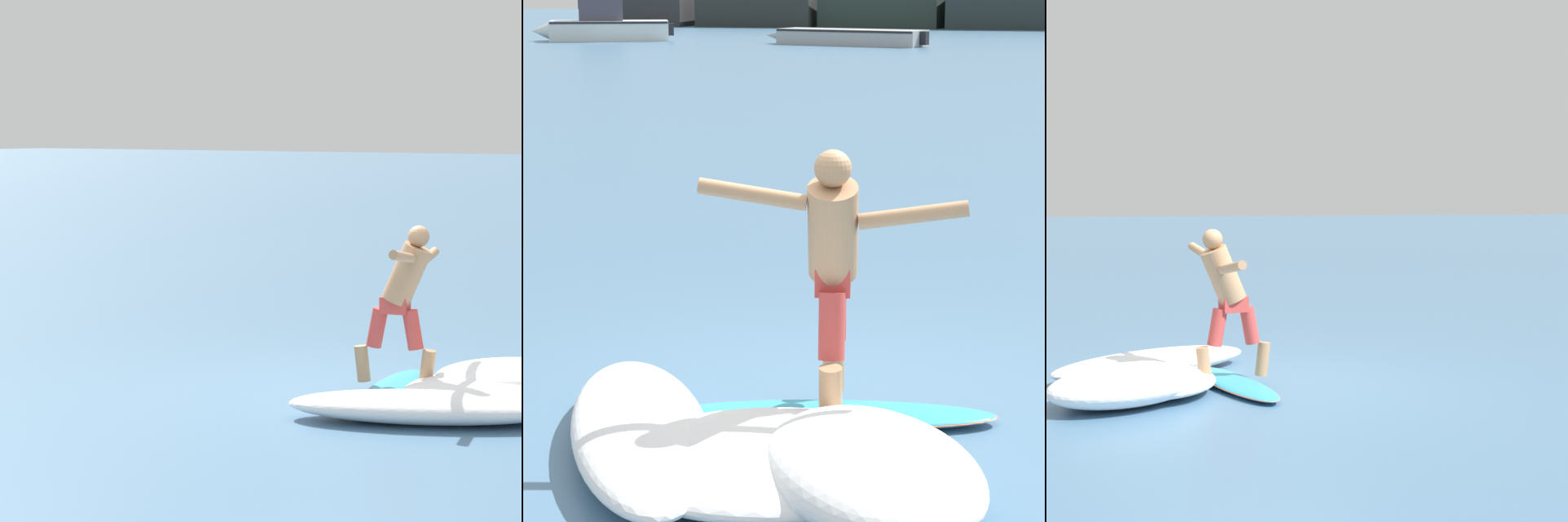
% 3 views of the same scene
% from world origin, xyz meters
% --- Properties ---
extents(ground_plane, '(200.00, 200.00, 0.00)m').
position_xyz_m(ground_plane, '(0.00, 0.00, 0.00)').
color(ground_plane, teal).
extents(surfboard, '(2.11, 0.91, 0.23)m').
position_xyz_m(surfboard, '(0.07, -0.21, 0.05)').
color(surfboard, '#34A2C8').
rests_on(surfboard, ground).
extents(surfer, '(1.48, 0.83, 1.54)m').
position_xyz_m(surfer, '(0.12, -0.29, 0.99)').
color(surfer, tan).
rests_on(surfer, surfboard).
extents(wave_foam_at_tail, '(2.15, 1.96, 0.25)m').
position_xyz_m(wave_foam_at_tail, '(0.03, -1.15, 0.12)').
color(wave_foam_at_tail, white).
rests_on(wave_foam_at_tail, ground).
extents(wave_foam_at_nose, '(1.72, 2.46, 0.27)m').
position_xyz_m(wave_foam_at_nose, '(-0.79, -0.96, 0.14)').
color(wave_foam_at_nose, white).
rests_on(wave_foam_at_nose, ground).
extents(wave_foam_beside, '(1.69, 1.91, 0.38)m').
position_xyz_m(wave_foam_beside, '(0.57, -1.30, 0.19)').
color(wave_foam_beside, white).
rests_on(wave_foam_beside, ground).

